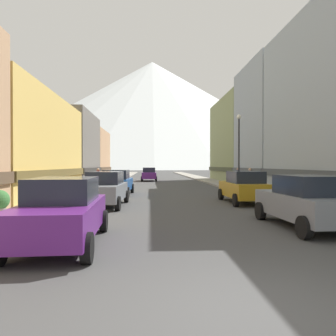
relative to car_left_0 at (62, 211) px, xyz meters
name	(u,v)px	position (x,y,z in m)	size (l,w,h in m)	color
ground_plane	(252,313)	(3.80, -4.11, -0.90)	(400.00, 400.00, 0.00)	#414141
sidewalk_left	(111,182)	(-2.45, 30.89, -0.82)	(2.50, 100.00, 0.15)	gray
sidewalk_right	(211,181)	(10.05, 30.89, -0.82)	(2.50, 100.00, 0.15)	gray
storefront_left_1	(9,148)	(-6.88, 12.75, 2.33)	(6.67, 13.96, 6.72)	#D8B259
storefront_left_2	(59,151)	(-7.14, 25.12, 2.73)	(7.18, 9.91, 7.54)	#66605B
storefront_left_3	(78,157)	(-7.45, 34.97, 2.37)	(7.81, 9.56, 6.80)	tan
storefront_right_2	(281,128)	(14.66, 20.55, 4.67)	(7.02, 8.66, 11.50)	#99A5B2
storefront_right_3	(256,142)	(16.09, 31.64, 4.21)	(9.88, 13.32, 10.56)	#8C9966
car_left_0	(62,211)	(0.00, 0.00, 0.00)	(2.21, 4.47, 1.78)	#591E72
car_left_1	(105,189)	(0.01, 7.93, 0.00)	(2.24, 4.48, 1.78)	slate
car_left_2	(117,182)	(0.00, 13.92, 0.00)	(2.21, 4.47, 1.78)	#19478C
car_right_0	(306,201)	(7.60, 1.83, 0.00)	(2.19, 4.46, 1.78)	slate
car_right_1	(244,187)	(7.60, 8.86, 0.00)	(2.09, 4.41, 1.78)	#B28419
car_driving_0	(149,174)	(2.20, 33.43, 0.00)	(2.06, 4.40, 1.78)	#591E72
trash_bin_right	(332,199)	(10.15, 4.63, -0.26)	(0.59, 0.59, 0.98)	#4C5156
potted_plant_0	(301,192)	(10.80, 8.76, -0.31)	(0.46, 0.46, 0.81)	brown
pedestrian_0	(250,180)	(10.05, 15.51, 0.07)	(0.36, 0.36, 1.75)	#333338
pedestrian_1	(238,178)	(10.05, 18.85, 0.05)	(0.36, 0.36, 1.73)	navy
pedestrian_2	(98,178)	(-2.45, 20.93, 0.03)	(0.36, 0.36, 1.69)	maroon
streetlamp_right	(239,141)	(9.15, 15.37, 3.09)	(0.36, 0.36, 5.86)	black
mountain_backdrop	(152,115)	(4.14, 255.89, 43.09)	(277.17, 277.17, 87.98)	silver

